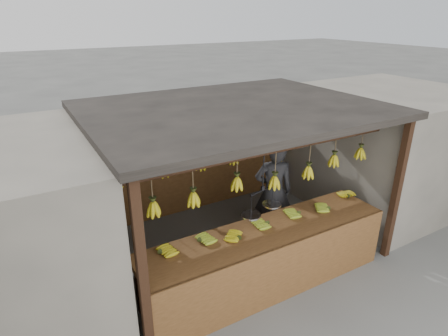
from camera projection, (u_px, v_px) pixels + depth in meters
ground at (233, 244)px, 6.41m from camera, size 80.00×80.00×0.00m
stall at (223, 128)px, 5.92m from camera, size 4.30×3.30×2.40m
neighbor_right at (384, 146)px, 7.62m from camera, size 3.00×3.00×2.30m
counter at (272, 247)px, 5.10m from camera, size 3.68×0.84×0.96m
hanging_bananas at (234, 155)px, 5.79m from camera, size 3.60×2.24×0.39m
balance_scale at (262, 207)px, 5.07m from camera, size 0.68×0.37×0.83m
vendor at (273, 191)px, 6.29m from camera, size 0.76×0.65×1.77m
bag_bundles at (278, 147)px, 8.00m from camera, size 0.08×0.26×1.18m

